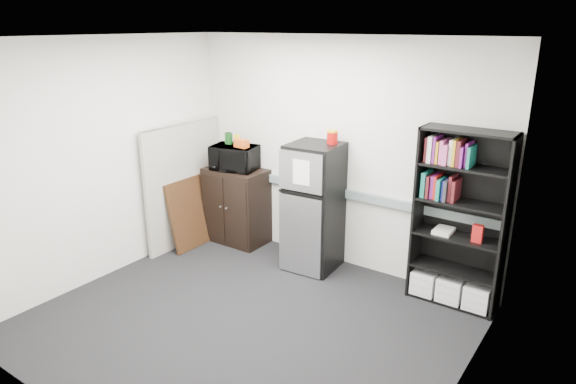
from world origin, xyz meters
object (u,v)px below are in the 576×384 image
object	(u,v)px
bookshelf	(460,221)
refrigerator	(314,207)
cubicle_partition	(184,184)
cabinet	(237,205)
microwave	(234,158)

from	to	relation	value
bookshelf	refrigerator	bearing A→B (deg)	-174.99
cubicle_partition	cabinet	bearing A→B (deg)	38.70
refrigerator	cubicle_partition	bearing A→B (deg)	-173.09
bookshelf	cabinet	size ratio (longest dim) A/B	1.84
bookshelf	cabinet	xyz separation A→B (m)	(-2.90, -0.06, -0.41)
cubicle_partition	refrigerator	xyz separation A→B (m)	(1.78, 0.34, -0.05)
microwave	refrigerator	distance (m)	1.32
cubicle_partition	microwave	size ratio (longest dim) A/B	2.83
microwave	bookshelf	bearing A→B (deg)	-11.99
bookshelf	microwave	distance (m)	2.92
cabinet	microwave	xyz separation A→B (m)	(0.00, -0.02, 0.66)
bookshelf	refrigerator	xyz separation A→B (m)	(-1.65, -0.14, -0.15)
refrigerator	bookshelf	bearing A→B (deg)	1.07
bookshelf	microwave	size ratio (longest dim) A/B	3.23
microwave	refrigerator	bearing A→B (deg)	-16.50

